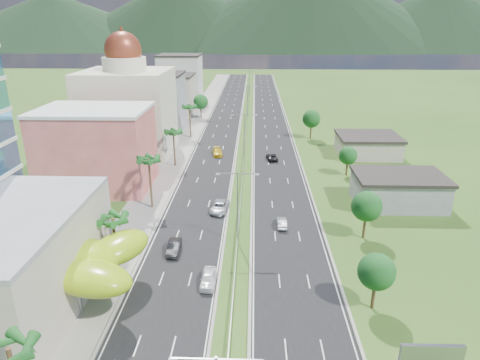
# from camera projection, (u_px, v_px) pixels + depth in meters

# --- Properties ---
(ground) EXTENTS (500.00, 500.00, 0.00)m
(ground) POSITION_uv_depth(u_px,v_px,m) (235.00, 280.00, 54.17)
(ground) COLOR #2D5119
(ground) RESTS_ON ground
(road_left) EXTENTS (11.00, 260.00, 0.04)m
(road_left) POSITION_uv_depth(u_px,v_px,m) (224.00, 122.00, 138.65)
(road_left) COLOR black
(road_left) RESTS_ON ground
(road_right) EXTENTS (11.00, 260.00, 0.04)m
(road_right) POSITION_uv_depth(u_px,v_px,m) (270.00, 122.00, 138.18)
(road_right) COLOR black
(road_right) RESTS_ON ground
(sidewalk_left) EXTENTS (7.00, 260.00, 0.12)m
(sidewalk_left) POSITION_uv_depth(u_px,v_px,m) (195.00, 122.00, 138.93)
(sidewalk_left) COLOR gray
(sidewalk_left) RESTS_ON ground
(median_guardrail) EXTENTS (0.10, 216.06, 0.76)m
(median_guardrail) POSITION_uv_depth(u_px,v_px,m) (246.00, 134.00, 121.34)
(median_guardrail) COLOR gray
(median_guardrail) RESTS_ON ground
(streetlight_median_b) EXTENTS (6.04, 0.25, 11.00)m
(streetlight_median_b) POSITION_uv_depth(u_px,v_px,m) (237.00, 200.00, 61.16)
(streetlight_median_b) COLOR gray
(streetlight_median_b) RESTS_ON ground
(streetlight_median_c) EXTENTS (6.04, 0.25, 11.00)m
(streetlight_median_c) POSITION_uv_depth(u_px,v_px,m) (244.00, 132.00, 98.61)
(streetlight_median_c) COLOR gray
(streetlight_median_c) RESTS_ON ground
(streetlight_median_d) EXTENTS (6.04, 0.25, 11.00)m
(streetlight_median_d) POSITION_uv_depth(u_px,v_px,m) (247.00, 99.00, 140.74)
(streetlight_median_d) COLOR gray
(streetlight_median_d) RESTS_ON ground
(streetlight_median_e) EXTENTS (6.04, 0.25, 11.00)m
(streetlight_median_e) POSITION_uv_depth(u_px,v_px,m) (249.00, 81.00, 182.87)
(streetlight_median_e) COLOR gray
(streetlight_median_e) RESTS_ON ground
(lime_canopy) EXTENTS (18.00, 15.00, 7.40)m
(lime_canopy) POSITION_uv_depth(u_px,v_px,m) (60.00, 260.00, 49.29)
(lime_canopy) COLOR #91BA12
(lime_canopy) RESTS_ON ground
(pink_shophouse) EXTENTS (20.00, 15.00, 15.00)m
(pink_shophouse) POSITION_uv_depth(u_px,v_px,m) (97.00, 150.00, 82.36)
(pink_shophouse) COLOR #C0524E
(pink_shophouse) RESTS_ON ground
(domed_building) EXTENTS (20.00, 20.00, 28.70)m
(domed_building) POSITION_uv_depth(u_px,v_px,m) (128.00, 107.00, 102.54)
(domed_building) COLOR beige
(domed_building) RESTS_ON ground
(midrise_grey) EXTENTS (16.00, 15.00, 16.00)m
(midrise_grey) POSITION_uv_depth(u_px,v_px,m) (156.00, 103.00, 127.09)
(midrise_grey) COLOR gray
(midrise_grey) RESTS_ON ground
(midrise_beige) EXTENTS (16.00, 15.00, 13.00)m
(midrise_beige) POSITION_uv_depth(u_px,v_px,m) (170.00, 95.00, 148.21)
(midrise_beige) COLOR #B2A592
(midrise_beige) RESTS_ON ground
(midrise_white) EXTENTS (16.00, 15.00, 18.00)m
(midrise_white) POSITION_uv_depth(u_px,v_px,m) (180.00, 80.00, 168.87)
(midrise_white) COLOR silver
(midrise_white) RESTS_ON ground
(shed_near) EXTENTS (15.00, 10.00, 5.00)m
(shed_near) POSITION_uv_depth(u_px,v_px,m) (398.00, 191.00, 75.83)
(shed_near) COLOR gray
(shed_near) RESTS_ON ground
(shed_far) EXTENTS (14.00, 12.00, 4.40)m
(shed_far) POSITION_uv_depth(u_px,v_px,m) (368.00, 146.00, 103.96)
(shed_far) COLOR #B2A592
(shed_far) RESTS_ON ground
(palm_tree_a) EXTENTS (3.60, 3.60, 9.10)m
(palm_tree_a) POSITION_uv_depth(u_px,v_px,m) (9.00, 354.00, 31.24)
(palm_tree_a) COLOR #47301C
(palm_tree_a) RESTS_ON ground
(palm_tree_b) EXTENTS (3.60, 3.60, 8.10)m
(palm_tree_b) POSITION_uv_depth(u_px,v_px,m) (113.00, 221.00, 54.04)
(palm_tree_b) COLOR #47301C
(palm_tree_b) RESTS_ON ground
(palm_tree_c) EXTENTS (3.60, 3.60, 9.60)m
(palm_tree_c) POSITION_uv_depth(u_px,v_px,m) (149.00, 162.00, 72.26)
(palm_tree_c) COLOR #47301C
(palm_tree_c) RESTS_ON ground
(palm_tree_d) EXTENTS (3.60, 3.60, 8.60)m
(palm_tree_d) POSITION_uv_depth(u_px,v_px,m) (173.00, 133.00, 94.13)
(palm_tree_d) COLOR #47301C
(palm_tree_d) RESTS_ON ground
(palm_tree_e) EXTENTS (3.60, 3.60, 9.40)m
(palm_tree_e) POSITION_uv_depth(u_px,v_px,m) (190.00, 108.00, 117.27)
(palm_tree_e) COLOR #47301C
(palm_tree_e) RESTS_ON ground
(leafy_tree_lfar) EXTENTS (4.90, 4.90, 8.05)m
(leafy_tree_lfar) POSITION_uv_depth(u_px,v_px,m) (201.00, 102.00, 141.63)
(leafy_tree_lfar) COLOR #47301C
(leafy_tree_lfar) RESTS_ON ground
(leafy_tree_ra) EXTENTS (4.20, 4.20, 6.90)m
(leafy_tree_ra) POSITION_uv_depth(u_px,v_px,m) (376.00, 272.00, 47.32)
(leafy_tree_ra) COLOR #47301C
(leafy_tree_ra) RESTS_ON ground
(leafy_tree_rb) EXTENTS (4.55, 4.55, 7.47)m
(leafy_tree_rb) POSITION_uv_depth(u_px,v_px,m) (367.00, 206.00, 63.00)
(leafy_tree_rb) COLOR #47301C
(leafy_tree_rb) RESTS_ON ground
(leafy_tree_rc) EXTENTS (3.85, 3.85, 6.33)m
(leafy_tree_rc) POSITION_uv_depth(u_px,v_px,m) (348.00, 156.00, 89.40)
(leafy_tree_rc) COLOR #47301C
(leafy_tree_rc) RESTS_ON ground
(leafy_tree_rd) EXTENTS (4.90, 4.90, 8.05)m
(leafy_tree_rd) POSITION_uv_depth(u_px,v_px,m) (311.00, 119.00, 117.19)
(leafy_tree_rd) COLOR #47301C
(leafy_tree_rd) RESTS_ON ground
(mountain_ridge) EXTENTS (860.00, 140.00, 90.00)m
(mountain_ridge) POSITION_uv_depth(u_px,v_px,m) (307.00, 50.00, 473.59)
(mountain_ridge) COLOR black
(mountain_ridge) RESTS_ON ground
(car_white_near_left) EXTENTS (1.93, 4.77, 1.62)m
(car_white_near_left) POSITION_uv_depth(u_px,v_px,m) (208.00, 278.00, 53.05)
(car_white_near_left) COLOR white
(car_white_near_left) RESTS_ON road_left
(car_dark_left) EXTENTS (1.79, 4.82, 1.58)m
(car_dark_left) POSITION_uv_depth(u_px,v_px,m) (174.00, 247.00, 60.43)
(car_dark_left) COLOR black
(car_dark_left) RESTS_ON road_left
(car_silver_mid_left) EXTENTS (3.33, 5.92, 1.56)m
(car_silver_mid_left) POSITION_uv_depth(u_px,v_px,m) (220.00, 207.00, 73.49)
(car_silver_mid_left) COLOR #B4B9BD
(car_silver_mid_left) RESTS_ON road_left
(car_yellow_far_left) EXTENTS (3.08, 5.74, 1.58)m
(car_yellow_far_left) POSITION_uv_depth(u_px,v_px,m) (217.00, 152.00, 104.13)
(car_yellow_far_left) COLOR gold
(car_yellow_far_left) RESTS_ON road_left
(car_silver_right) EXTENTS (1.42, 4.08, 1.34)m
(car_silver_right) POSITION_uv_depth(u_px,v_px,m) (282.00, 223.00, 68.00)
(car_silver_right) COLOR #9C9FA3
(car_silver_right) RESTS_ON road_right
(car_dark_far_right) EXTENTS (2.85, 5.22, 1.39)m
(car_dark_far_right) POSITION_uv_depth(u_px,v_px,m) (272.00, 157.00, 100.69)
(car_dark_far_right) COLOR black
(car_dark_far_right) RESTS_ON road_right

